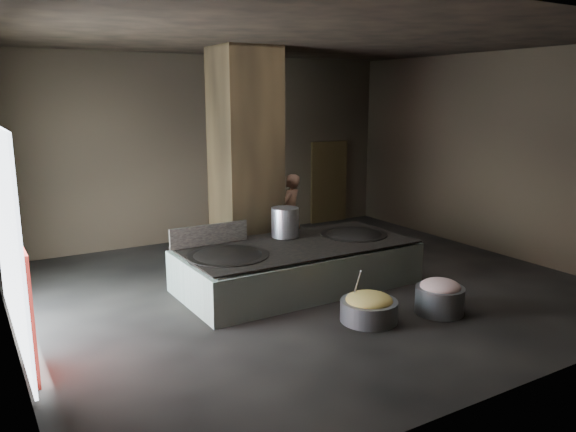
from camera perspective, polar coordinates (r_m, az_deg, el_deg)
floor at (r=10.72m, az=1.89°, el=-7.41°), size 10.00×9.00×0.10m
ceiling at (r=10.16m, az=2.08°, el=17.87°), size 10.00×9.00×0.10m
back_wall at (r=14.20m, az=-8.08°, el=6.81°), size 10.00×0.10×4.50m
front_wall at (r=6.87m, az=23.01°, el=0.43°), size 10.00×0.10×4.50m
right_wall at (r=13.58m, az=20.30°, el=5.95°), size 0.10×9.00×4.50m
pillar at (r=11.68m, az=-4.35°, el=5.78°), size 1.20×1.20×4.50m
hearth_platform at (r=10.59m, az=0.98°, el=-5.19°), size 4.41×2.16×0.76m
platform_cap at (r=10.47m, az=0.99°, el=-2.92°), size 4.29×2.06×0.03m
wok_left at (r=9.78m, az=-6.12°, el=-4.46°), size 1.38×1.38×0.38m
wok_left_rim at (r=9.76m, az=-6.13°, el=-4.07°), size 1.41×1.41×0.05m
wok_right at (r=11.27m, az=6.70°, el=-2.25°), size 1.29×1.29×0.36m
wok_right_rim at (r=11.25m, az=6.71°, el=-1.91°), size 1.32×1.32×0.05m
stock_pot at (r=10.88m, az=-0.31°, el=-0.64°), size 0.53×0.53×0.57m
splash_guard at (r=10.42m, az=-8.00°, el=-1.89°), size 1.53×0.08×0.38m
cook at (r=13.03m, az=0.27°, el=0.39°), size 0.77×0.70×1.77m
veg_basin at (r=9.17m, az=8.21°, el=-9.50°), size 1.06×1.06×0.34m
veg_fill at (r=9.11m, az=8.24°, el=-8.44°), size 0.75×0.75×0.23m
ladle at (r=9.06m, az=6.94°, el=-7.17°), size 0.12×0.36×0.65m
meat_basin at (r=9.72m, az=15.14°, el=-8.22°), size 0.92×0.92×0.44m
meat_fill at (r=9.64m, az=15.22°, el=-6.94°), size 0.67×0.67×0.25m
doorway_near at (r=14.76m, az=-3.50°, el=2.60°), size 1.18×0.08×2.38m
doorway_near_glow at (r=14.75m, az=-4.01°, el=2.39°), size 0.77×0.04×1.81m
doorway_far at (r=15.99m, az=4.17°, el=3.32°), size 1.18×0.08×2.38m
doorway_far_glow at (r=16.35m, az=4.50°, el=3.33°), size 0.75×0.04×1.77m
left_opening at (r=8.91m, az=-26.68°, el=-1.69°), size 0.04×4.20×3.10m
pavilion_sliver at (r=7.88m, az=-24.88°, el=-8.92°), size 0.05×0.90×1.70m
tree_silhouette at (r=9.90m, az=-26.95°, el=3.08°), size 0.28×1.10×1.10m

